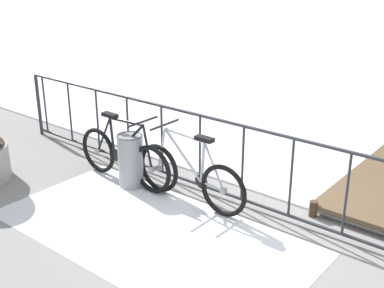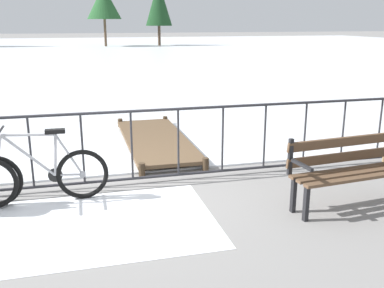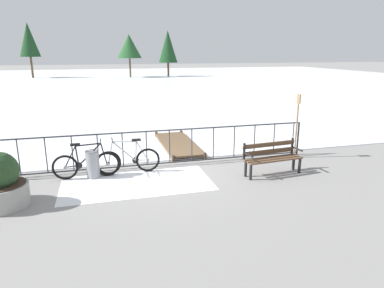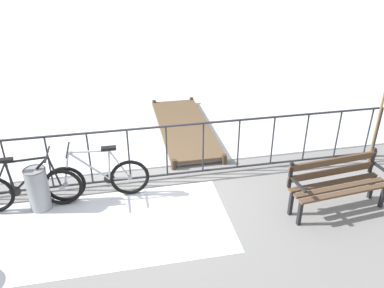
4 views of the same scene
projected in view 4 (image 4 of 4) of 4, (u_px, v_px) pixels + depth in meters
ground_plane at (149, 180)px, 7.13m from camera, size 160.00×160.00×0.00m
snow_patch at (109, 227)px, 5.95m from camera, size 3.72×1.87×0.01m
railing_fence at (148, 153)px, 6.87m from camera, size 9.06×0.06×1.07m
bicycle_near_railing at (98, 179)px, 6.49m from camera, size 1.71×0.52×0.97m
bicycle_second at (27, 189)px, 6.22m from camera, size 1.71×0.52×0.97m
park_bench at (337, 180)px, 6.18m from camera, size 1.64×0.64×0.89m
trash_bin at (38, 189)px, 6.22m from camera, size 0.35×0.35×0.73m
oar_upright at (380, 110)px, 7.11m from camera, size 0.04×0.16×1.98m
wooden_dock at (184, 127)px, 8.89m from camera, size 1.10×3.27×0.20m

